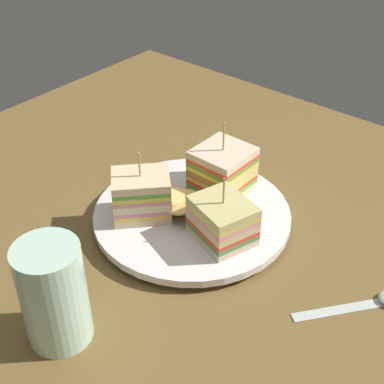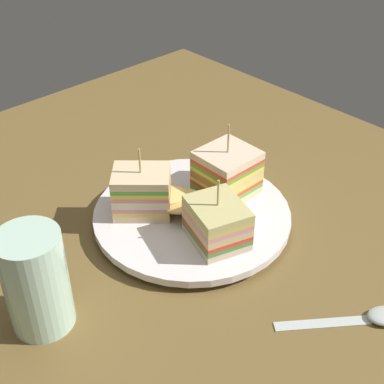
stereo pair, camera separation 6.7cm
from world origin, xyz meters
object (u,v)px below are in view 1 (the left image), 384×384
Objects in this scene: sandwich_wedge_1 at (142,195)px; drinking_glass at (55,300)px; spoon at (382,300)px; sandwich_wedge_2 at (222,220)px; chip_pile at (183,202)px; sandwich_wedge_0 at (220,169)px; plate at (192,216)px.

drinking_glass reaches higher than sandwich_wedge_1.
spoon is at bearing 46.79° from drinking_glass.
drinking_glass is (-4.60, -20.62, 0.53)cm from sandwich_wedge_2.
sandwich_wedge_0 is at bearing 84.91° from chip_pile.
chip_pile is at bearing -147.66° from plate.
plate is 7.22cm from sandwich_wedge_0.
plate is 2.75× the size of sandwich_wedge_1.
chip_pile is at bearing -4.55° from sandwich_wedge_0.
chip_pile is 25.79cm from spoon.
sandwich_wedge_0 reaches higher than plate.
sandwich_wedge_2 reaches higher than plate.
plate is 6.97cm from sandwich_wedge_2.
chip_pile is (-0.60, -6.77, -1.72)cm from sandwich_wedge_0.
sandwich_wedge_0 is 1.18× the size of sandwich_wedge_2.
sandwich_wedge_0 is 11.23cm from sandwich_wedge_1.
sandwich_wedge_2 is 0.72× the size of spoon.
drinking_glass is at bearing 174.59° from spoon.
spoon is at bearing -33.49° from sandwich_wedge_1.
chip_pile is at bearing 96.13° from drinking_glass.
drinking_glass is at bearing 4.00° from sandwich_wedge_0.
sandwich_wedge_1 is 29.91cm from spoon.
spoon is (25.47, 3.01, -2.73)cm from chip_pile.
plate is at bearing 133.36° from spoon.
spoon is (18.54, 4.01, -3.94)cm from sandwich_wedge_2.
drinking_glass is (-23.14, -24.64, 4.47)cm from spoon.
sandwich_wedge_2 is 21.14cm from drinking_glass.
drinking_glass is at bearing -83.87° from chip_pile.
sandwich_wedge_0 is at bearing 119.19° from spoon.
plate reaches higher than spoon.
sandwich_wedge_0 is at bearing 93.46° from drinking_glass.
sandwich_wedge_1 is 1.14× the size of chip_pile.
sandwich_wedge_0 is 0.85× the size of spoon.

